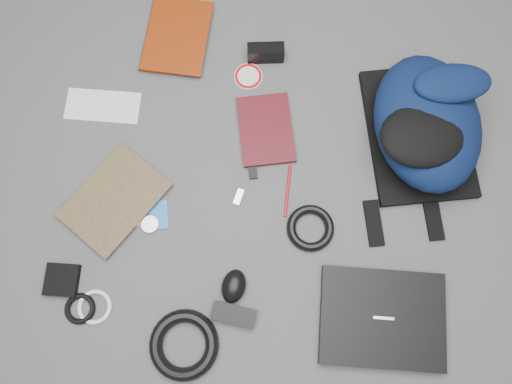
% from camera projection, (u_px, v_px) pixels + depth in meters
% --- Properties ---
extents(ground, '(4.00, 4.00, 0.00)m').
position_uv_depth(ground, '(256.00, 194.00, 1.38)').
color(ground, '#4F4F51').
rests_on(ground, ground).
extents(backpack, '(0.42, 0.51, 0.18)m').
position_uv_depth(backpack, '(427.00, 123.00, 1.33)').
color(backpack, black).
rests_on(backpack, ground).
extents(laptop, '(0.35, 0.29, 0.03)m').
position_uv_depth(laptop, '(382.00, 318.00, 1.28)').
color(laptop, black).
rests_on(laptop, ground).
extents(textbook_red, '(0.21, 0.26, 0.03)m').
position_uv_depth(textbook_red, '(146.00, 33.00, 1.48)').
color(textbook_red, maroon).
rests_on(textbook_red, ground).
extents(comic_book, '(0.29, 0.33, 0.02)m').
position_uv_depth(comic_book, '(89.00, 178.00, 1.38)').
color(comic_book, '#AF8A0C').
rests_on(comic_book, ground).
extents(envelope, '(0.23, 0.13, 0.00)m').
position_uv_depth(envelope, '(103.00, 106.00, 1.44)').
color(envelope, white).
rests_on(envelope, ground).
extents(dvd_case, '(0.21, 0.25, 0.02)m').
position_uv_depth(dvd_case, '(266.00, 130.00, 1.42)').
color(dvd_case, '#3E0C10').
rests_on(dvd_case, ground).
extents(compact_camera, '(0.11, 0.06, 0.06)m').
position_uv_depth(compact_camera, '(266.00, 53.00, 1.45)').
color(compact_camera, black).
rests_on(compact_camera, ground).
extents(sticker_disc, '(0.11, 0.11, 0.00)m').
position_uv_depth(sticker_disc, '(248.00, 76.00, 1.46)').
color(sticker_disc, silver).
rests_on(sticker_disc, ground).
extents(pen_teal, '(0.03, 0.15, 0.01)m').
position_uv_depth(pen_teal, '(274.00, 129.00, 1.42)').
color(pen_teal, '#0C646E').
rests_on(pen_teal, ground).
extents(pen_red, '(0.02, 0.15, 0.01)m').
position_uv_depth(pen_red, '(288.00, 191.00, 1.38)').
color(pen_red, '#B50D13').
rests_on(pen_red, ground).
extents(id_badge, '(0.07, 0.09, 0.00)m').
position_uv_depth(id_badge, '(158.00, 215.00, 1.36)').
color(id_badge, blue).
rests_on(id_badge, ground).
extents(usb_black, '(0.04, 0.07, 0.01)m').
position_uv_depth(usb_black, '(252.00, 168.00, 1.39)').
color(usb_black, black).
rests_on(usb_black, ground).
extents(usb_silver, '(0.02, 0.05, 0.01)m').
position_uv_depth(usb_silver, '(239.00, 197.00, 1.37)').
color(usb_silver, silver).
rests_on(usb_silver, ground).
extents(mouse, '(0.06, 0.09, 0.05)m').
position_uv_depth(mouse, '(234.00, 286.00, 1.29)').
color(mouse, black).
rests_on(mouse, ground).
extents(headphone_left, '(0.05, 0.05, 0.01)m').
position_uv_depth(headphone_left, '(133.00, 219.00, 1.35)').
color(headphone_left, silver).
rests_on(headphone_left, ground).
extents(headphone_right, '(0.05, 0.05, 0.01)m').
position_uv_depth(headphone_right, '(150.00, 224.00, 1.35)').
color(headphone_right, '#B7B7BA').
rests_on(headphone_right, ground).
extents(cable_coil, '(0.16, 0.16, 0.02)m').
position_uv_depth(cable_coil, '(310.00, 228.00, 1.34)').
color(cable_coil, black).
rests_on(cable_coil, ground).
extents(power_brick, '(0.11, 0.05, 0.03)m').
position_uv_depth(power_brick, '(234.00, 314.00, 1.29)').
color(power_brick, black).
rests_on(power_brick, ground).
extents(power_cord_coil, '(0.23, 0.23, 0.03)m').
position_uv_depth(power_cord_coil, '(184.00, 345.00, 1.26)').
color(power_cord_coil, black).
rests_on(power_cord_coil, ground).
extents(pouch, '(0.10, 0.10, 0.02)m').
position_uv_depth(pouch, '(62.00, 280.00, 1.31)').
color(pouch, black).
rests_on(pouch, ground).
extents(earbud_coil, '(0.11, 0.11, 0.02)m').
position_uv_depth(earbud_coil, '(80.00, 309.00, 1.29)').
color(earbud_coil, black).
rests_on(earbud_coil, ground).
extents(white_cable_coil, '(0.11, 0.11, 0.01)m').
position_uv_depth(white_cable_coil, '(95.00, 307.00, 1.30)').
color(white_cable_coil, white).
rests_on(white_cable_coil, ground).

